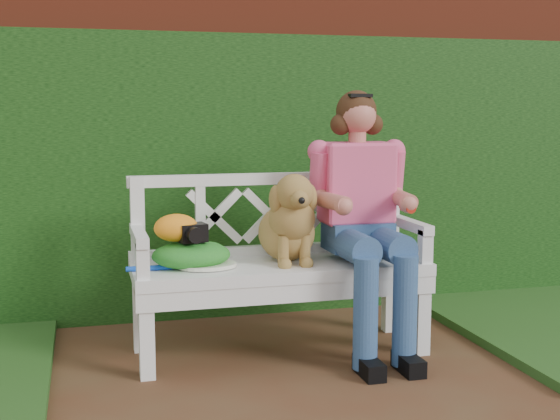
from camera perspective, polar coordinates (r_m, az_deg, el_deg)
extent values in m
plane|color=#4F2817|center=(3.19, 3.31, -15.54)|extent=(60.00, 60.00, 0.00)
cube|color=maroon|center=(4.78, -3.71, 5.79)|extent=(10.00, 0.30, 2.20)
cube|color=#2A601C|center=(4.58, -3.15, 2.58)|extent=(10.00, 0.18, 1.70)
cube|color=black|center=(3.69, -6.71, -1.73)|extent=(0.15, 0.13, 0.09)
ellipsoid|color=orange|center=(3.70, -7.92, -1.35)|extent=(0.25, 0.22, 0.14)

